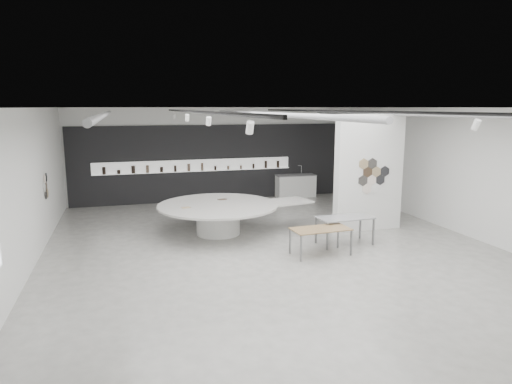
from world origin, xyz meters
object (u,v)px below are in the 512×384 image
object	(u,v)px
kitchen_counter	(296,186)
partition_column	(369,173)
sample_table_stone	(345,219)
display_island	(221,214)
sample_table_wood	(321,230)

from	to	relation	value
kitchen_counter	partition_column	bearing A→B (deg)	-86.92
sample_table_stone	kitchen_counter	distance (m)	6.90
display_island	sample_table_stone	xyz separation A→B (m)	(3.12, -2.04, 0.11)
sample_table_wood	partition_column	bearing A→B (deg)	38.03
display_island	sample_table_wood	bearing A→B (deg)	-64.28
partition_column	display_island	bearing A→B (deg)	170.23
display_island	sample_table_wood	distance (m)	3.41
partition_column	sample_table_stone	xyz separation A→B (m)	(-1.42, -1.26, -1.08)
sample_table_stone	sample_table_wood	bearing A→B (deg)	-147.31
display_island	kitchen_counter	world-z (taller)	kitchen_counter
partition_column	sample_table_stone	distance (m)	2.18
sample_table_wood	display_island	bearing A→B (deg)	127.57
partition_column	sample_table_wood	distance (m)	3.32
display_island	sample_table_wood	xyz separation A→B (m)	(2.08, -2.70, 0.05)
partition_column	sample_table_wood	xyz separation A→B (m)	(-2.46, -1.92, -1.14)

